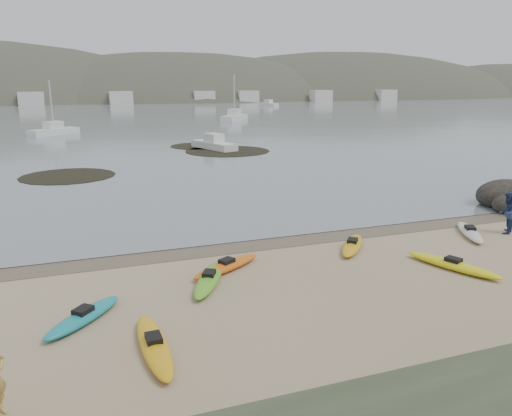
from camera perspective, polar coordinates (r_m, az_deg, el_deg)
name	(u,v)px	position (r m, az deg, el deg)	size (l,w,h in m)	color
ground	(256,241)	(22.32, 0.00, -3.74)	(600.00, 600.00, 0.00)	tan
wet_sand	(258,242)	(22.05, 0.27, -3.95)	(60.00, 60.00, 0.00)	brown
water	(83,94)	(320.10, -19.19, 12.22)	(1200.00, 1200.00, 0.00)	slate
kayaks	(268,279)	(17.70, 1.43, -8.06)	(22.62, 8.73, 0.34)	orange
person_east	(507,213)	(25.90, 26.76, -0.52)	(0.95, 0.74, 1.95)	navy
kelp_mats	(183,155)	(48.67, -8.30, 5.97)	(23.03, 21.00, 0.04)	black
moored_boats	(136,118)	(95.43, -13.54, 10.01)	(90.12, 95.58, 1.13)	silver
far_hills	(188,136)	(220.13, -7.78, 8.14)	(550.00, 135.00, 80.00)	#384235
far_town	(115,98)	(165.55, -15.79, 12.00)	(199.00, 5.00, 4.00)	beige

